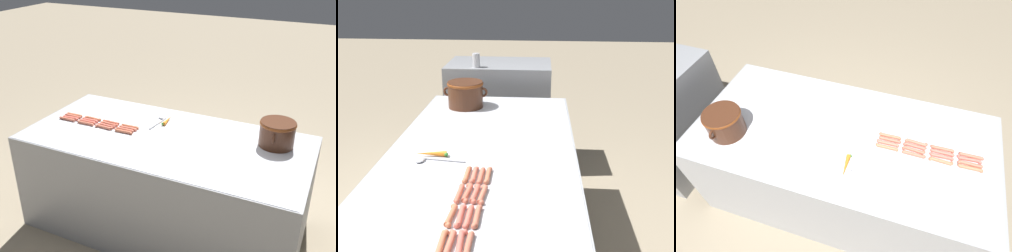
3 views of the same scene
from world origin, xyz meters
The scene contains 21 objects.
ground_plane centered at (0.00, 0.00, 0.00)m, with size 20.00×20.00×0.00m, color gray.
griddle_counter centered at (0.00, 0.00, 0.42)m, with size 1.06×2.22×0.84m.
hot_dog_0 centered at (-0.03, -0.89, 0.86)m, with size 0.03×0.16×0.02m.
hot_dog_1 centered at (-0.03, -0.70, 0.86)m, with size 0.03×0.16×0.02m.
hot_dog_2 centered at (-0.03, -0.52, 0.86)m, with size 0.03×0.16×0.02m.
hot_dog_3 centered at (-0.03, -0.33, 0.86)m, with size 0.03×0.16×0.02m.
hot_dog_4 centered at (0.01, -0.89, 0.86)m, with size 0.03×0.16×0.02m.
hot_dog_5 centered at (0.01, -0.70, 0.86)m, with size 0.03×0.16×0.02m.
hot_dog_6 centered at (0.01, -0.51, 0.86)m, with size 0.03×0.16×0.02m.
hot_dog_7 centered at (0.01, -0.33, 0.86)m, with size 0.03×0.16×0.02m.
hot_dog_8 centered at (0.04, -0.88, 0.86)m, with size 0.03×0.16×0.02m.
hot_dog_9 centered at (0.04, -0.70, 0.86)m, with size 0.03×0.16×0.02m.
hot_dog_10 centered at (0.04, -0.52, 0.86)m, with size 0.03×0.16×0.02m.
hot_dog_11 centered at (0.04, -0.34, 0.86)m, with size 0.03×0.16×0.02m.
hot_dog_12 centered at (0.07, -0.89, 0.86)m, with size 0.03×0.16×0.02m.
hot_dog_13 centered at (0.08, -0.70, 0.86)m, with size 0.03×0.16×0.02m.
hot_dog_14 centered at (0.08, -0.52, 0.86)m, with size 0.03×0.16×0.02m.
hot_dog_15 centered at (0.08, -0.33, 0.86)m, with size 0.03×0.16×0.02m.
bean_pot centered at (-0.23, 0.80, 0.95)m, with size 0.33×0.27×0.19m.
serving_spoon centered at (-0.26, -0.17, 0.85)m, with size 0.27×0.08×0.02m.
carrot centered at (-0.26, -0.11, 0.86)m, with size 0.18×0.04×0.03m.
Camera 1 is at (2.46, 1.18, 2.23)m, focal length 42.00 mm.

